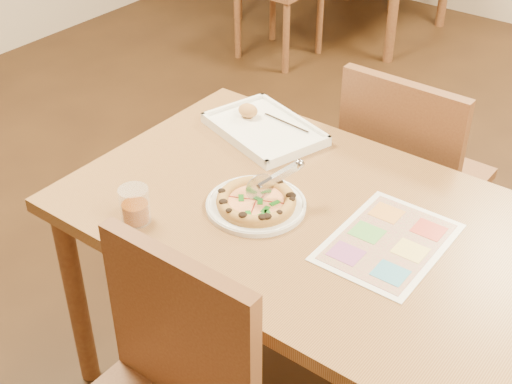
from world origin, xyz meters
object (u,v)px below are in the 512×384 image
Objects in this scene: dining_table at (308,237)px; menu at (388,242)px; plate at (256,205)px; pizza at (256,201)px; glass_tumbler at (135,207)px; appetizer_tray at (263,129)px; pizza_cutter at (273,180)px; chair_far at (408,164)px.

menu is (0.23, 0.01, 0.09)m from dining_table.
dining_table is at bearing 29.74° from plate.
pizza reaches higher than dining_table.
dining_table is 0.48m from glass_tumbler.
appetizer_tray is 0.57m from glass_tumbler.
plate is 0.02m from pizza.
glass_tumbler reaches higher than dining_table.
menu is (0.33, 0.05, -0.08)m from pizza_cutter.
glass_tumbler is 0.65m from menu.
glass_tumbler is (-0.22, -0.23, 0.02)m from pizza.
pizza reaches higher than menu.
appetizer_tray is at bearing 143.25° from dining_table.
chair_far reaches higher than glass_tumbler.
pizza_cutter reaches higher than plate.
appetizer_tray is (-0.23, 0.34, -0.01)m from pizza.
pizza_cutter is 1.47× the size of glass_tumbler.
glass_tumbler is at bearing -150.95° from menu.
glass_tumbler is 0.27× the size of menu.
chair_far is at bearing 44.23° from appetizer_tray.
appetizer_tray is 0.63m from menu.
plate is 1.87× the size of pizza_cutter.
pizza is at bearing 175.70° from pizza_cutter.
pizza_cutter is 0.37m from glass_tumbler.
appetizer_tray reaches higher than menu.
appetizer_tray is at bearing 91.09° from glass_tumbler.
plate is 0.37m from menu.
pizza_cutter is 0.39× the size of menu.
pizza is (-0.12, -0.08, 0.11)m from dining_table.
pizza is 0.59× the size of menu.
chair_far is 1.74× the size of plate.
pizza_cutter reaches higher than dining_table.
pizza is at bearing -55.77° from appetizer_tray.
plate is (-0.12, -0.07, 0.09)m from dining_table.
dining_table is 0.20m from pizza_cutter.
pizza_cutter reaches higher than menu.
glass_tumbler is at bearing 166.29° from pizza_cutter.
pizza is 1.49× the size of pizza_cutter.
pizza is 0.41m from appetizer_tray.
chair_far is 2.19× the size of pizza.
pizza reaches higher than plate.
pizza is at bearing -48.14° from plate.
glass_tumbler is (-0.34, -0.91, 0.20)m from chair_far.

